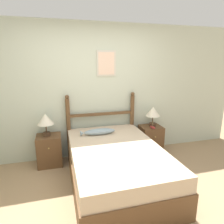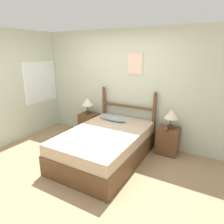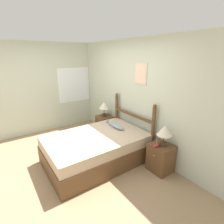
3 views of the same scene
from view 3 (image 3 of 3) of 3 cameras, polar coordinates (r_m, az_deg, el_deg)
ground_plane at (r=3.91m, az=-14.67°, el=-16.68°), size 16.00×16.00×0.00m
wall_back at (r=4.21m, az=6.44°, el=5.47°), size 6.40×0.08×2.55m
wall_left at (r=5.38m, az=-23.72°, el=6.80°), size 0.08×6.40×2.55m
bed at (r=3.81m, az=-5.08°, el=-11.80°), size 1.36×2.08×0.59m
headboard at (r=4.18m, az=6.72°, el=-3.32°), size 1.36×0.08×1.26m
nightstand_left at (r=4.99m, az=-2.35°, el=-4.40°), size 0.43×0.41×0.56m
nightstand_right at (r=3.65m, az=15.58°, el=-14.22°), size 0.43×0.41×0.56m
table_lamp_left at (r=4.82m, az=-2.65°, el=1.98°), size 0.29×0.29×0.41m
table_lamp_right at (r=3.37m, az=16.79°, el=-6.08°), size 0.29×0.29×0.41m
model_boat at (r=3.43m, az=14.30°, el=-10.48°), size 0.08×0.18×0.16m
fish_pillow at (r=4.06m, az=1.00°, el=-4.27°), size 0.62×0.16×0.10m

